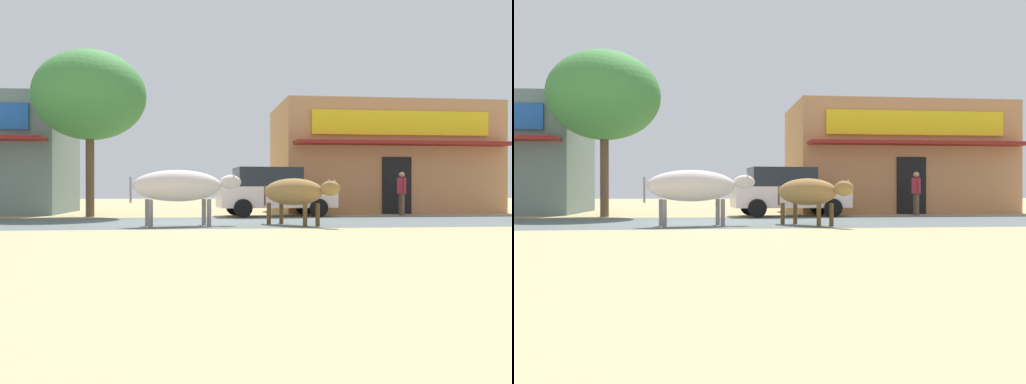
% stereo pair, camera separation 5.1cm
% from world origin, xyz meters
% --- Properties ---
extents(ground, '(80.00, 80.00, 0.00)m').
position_xyz_m(ground, '(0.00, 0.00, 0.00)').
color(ground, tan).
extents(asphalt_road, '(72.00, 5.28, 0.00)m').
position_xyz_m(asphalt_road, '(0.00, 0.00, 0.00)').
color(asphalt_road, '#515A5A').
rests_on(asphalt_road, ground).
extents(storefront_right_club, '(8.43, 5.66, 4.31)m').
position_xyz_m(storefront_right_club, '(7.76, 6.81, 2.16)').
color(storefront_right_club, tan).
rests_on(storefront_right_club, ground).
extents(roadside_tree, '(3.69, 3.69, 5.50)m').
position_xyz_m(roadside_tree, '(-3.28, 3.53, 4.01)').
color(roadside_tree, brown).
rests_on(roadside_tree, ground).
extents(parked_hatchback_car, '(4.00, 2.12, 1.64)m').
position_xyz_m(parked_hatchback_car, '(2.80, 3.25, 0.84)').
color(parked_hatchback_car, beige).
rests_on(parked_hatchback_car, ground).
extents(cow_near_brown, '(2.78, 1.21, 1.38)m').
position_xyz_m(cow_near_brown, '(-0.20, -1.54, 0.98)').
color(cow_near_brown, silver).
rests_on(cow_near_brown, ground).
extents(cow_far_dark, '(1.84, 2.27, 1.18)m').
position_xyz_m(cow_far_dark, '(2.66, -1.54, 0.83)').
color(cow_far_dark, olive).
rests_on(cow_far_dark, ground).
extents(pedestrian_by_shop, '(0.42, 0.61, 1.52)m').
position_xyz_m(pedestrian_by_shop, '(7.31, 3.20, 0.88)').
color(pedestrian_by_shop, brown).
rests_on(pedestrian_by_shop, ground).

